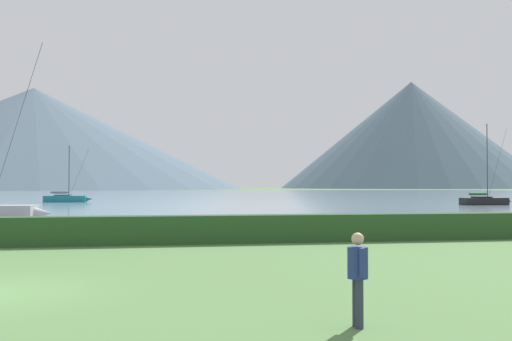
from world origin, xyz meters
TOP-DOWN VIEW (x-y plane):
  - harbor_water at (0.00, 137.00)m, footprint 320.00×246.00m
  - hedge_line at (0.00, 11.00)m, footprint 80.00×1.20m
  - sailboat_slip_1 at (44.56, 53.68)m, footprint 6.54×2.00m
  - sailboat_slip_3 at (-7.71, 75.39)m, footprint 6.80×2.37m
  - person_seated_viewer at (7.32, -4.65)m, footprint 0.36×0.57m
  - distant_hill_west_ridge at (192.29, 397.19)m, footprint 189.35×189.35m
  - distant_hill_central_peak at (-62.96, 363.54)m, footprint 246.95×246.95m

SIDE VIEW (x-z plane):
  - harbor_water at x=0.00m, z-range 0.00..0.00m
  - sailboat_slip_3 at x=-7.71m, z-range -3.48..4.60m
  - sailboat_slip_1 at x=44.56m, z-range -4.44..5.56m
  - hedge_line at x=0.00m, z-range 0.00..1.19m
  - person_seated_viewer at x=7.32m, z-range 0.15..1.80m
  - distant_hill_central_peak at x=-62.96m, z-range 0.00..60.30m
  - distant_hill_west_ridge at x=192.29m, z-range 0.00..77.28m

